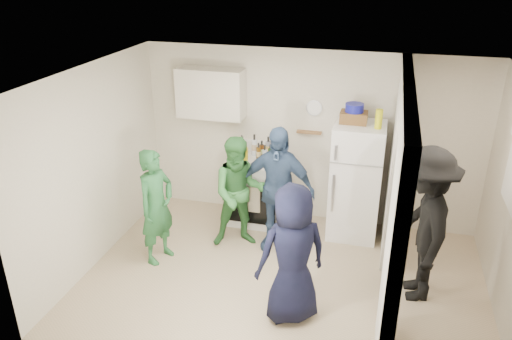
{
  "coord_description": "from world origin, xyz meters",
  "views": [
    {
      "loc": [
        0.99,
        -4.96,
        3.69
      ],
      "look_at": [
        -0.44,
        0.4,
        1.25
      ],
      "focal_mm": 35.0,
      "sensor_mm": 36.0,
      "label": 1
    }
  ],
  "objects_px": {
    "fridge": "(356,181)",
    "person_green_center": "(240,193)",
    "person_nook": "(423,225)",
    "person_navy": "(292,255)",
    "stove": "(257,190)",
    "person_denim": "(277,189)",
    "blue_bowl": "(355,108)",
    "person_green_left": "(157,207)",
    "yellow_cup_stack_top": "(379,119)",
    "wicker_basket": "(354,117)"
  },
  "relations": [
    {
      "from": "yellow_cup_stack_top",
      "to": "person_green_center",
      "type": "relative_size",
      "value": 0.16
    },
    {
      "from": "person_navy",
      "to": "stove",
      "type": "bearing_deg",
      "value": -98.24
    },
    {
      "from": "person_denim",
      "to": "blue_bowl",
      "type": "bearing_deg",
      "value": 42.59
    },
    {
      "from": "wicker_basket",
      "to": "yellow_cup_stack_top",
      "type": "relative_size",
      "value": 1.4
    },
    {
      "from": "wicker_basket",
      "to": "yellow_cup_stack_top",
      "type": "xyz_separation_m",
      "value": [
        0.32,
        -0.15,
        0.05
      ]
    },
    {
      "from": "fridge",
      "to": "person_navy",
      "type": "xyz_separation_m",
      "value": [
        -0.5,
        -1.95,
        -0.02
      ]
    },
    {
      "from": "fridge",
      "to": "person_nook",
      "type": "relative_size",
      "value": 0.89
    },
    {
      "from": "wicker_basket",
      "to": "person_green_center",
      "type": "bearing_deg",
      "value": -152.35
    },
    {
      "from": "fridge",
      "to": "wicker_basket",
      "type": "height_order",
      "value": "wicker_basket"
    },
    {
      "from": "person_navy",
      "to": "person_nook",
      "type": "distance_m",
      "value": 1.53
    },
    {
      "from": "stove",
      "to": "person_green_left",
      "type": "xyz_separation_m",
      "value": [
        -0.96,
        -1.31,
        0.27
      ]
    },
    {
      "from": "fridge",
      "to": "person_nook",
      "type": "height_order",
      "value": "person_nook"
    },
    {
      "from": "blue_bowl",
      "to": "person_denim",
      "type": "bearing_deg",
      "value": -142.64
    },
    {
      "from": "blue_bowl",
      "to": "fridge",
      "type": "bearing_deg",
      "value": -26.57
    },
    {
      "from": "blue_bowl",
      "to": "person_navy",
      "type": "relative_size",
      "value": 0.15
    },
    {
      "from": "person_navy",
      "to": "person_nook",
      "type": "relative_size",
      "value": 0.86
    },
    {
      "from": "person_green_center",
      "to": "person_nook",
      "type": "distance_m",
      "value": 2.34
    },
    {
      "from": "person_green_center",
      "to": "person_nook",
      "type": "height_order",
      "value": "person_nook"
    },
    {
      "from": "blue_bowl",
      "to": "person_nook",
      "type": "relative_size",
      "value": 0.13
    },
    {
      "from": "fridge",
      "to": "person_navy",
      "type": "relative_size",
      "value": 1.03
    },
    {
      "from": "blue_bowl",
      "to": "person_green_center",
      "type": "bearing_deg",
      "value": -152.35
    },
    {
      "from": "yellow_cup_stack_top",
      "to": "person_green_left",
      "type": "bearing_deg",
      "value": -155.39
    },
    {
      "from": "yellow_cup_stack_top",
      "to": "person_green_center",
      "type": "distance_m",
      "value": 2.02
    },
    {
      "from": "person_navy",
      "to": "person_nook",
      "type": "height_order",
      "value": "person_nook"
    },
    {
      "from": "person_navy",
      "to": "blue_bowl",
      "type": "bearing_deg",
      "value": -134.0
    },
    {
      "from": "person_green_center",
      "to": "person_navy",
      "type": "xyz_separation_m",
      "value": [
        0.96,
        -1.29,
        0.02
      ]
    },
    {
      "from": "person_green_center",
      "to": "person_denim",
      "type": "distance_m",
      "value": 0.5
    },
    {
      "from": "stove",
      "to": "yellow_cup_stack_top",
      "type": "xyz_separation_m",
      "value": [
        1.62,
        -0.13,
        1.27
      ]
    },
    {
      "from": "yellow_cup_stack_top",
      "to": "stove",
      "type": "bearing_deg",
      "value": 175.41
    },
    {
      "from": "wicker_basket",
      "to": "blue_bowl",
      "type": "height_order",
      "value": "blue_bowl"
    },
    {
      "from": "person_nook",
      "to": "person_green_center",
      "type": "bearing_deg",
      "value": -109.18
    },
    {
      "from": "person_denim",
      "to": "person_nook",
      "type": "relative_size",
      "value": 0.94
    },
    {
      "from": "person_navy",
      "to": "person_green_center",
      "type": "bearing_deg",
      "value": -86.08
    },
    {
      "from": "wicker_basket",
      "to": "blue_bowl",
      "type": "relative_size",
      "value": 1.46
    },
    {
      "from": "wicker_basket",
      "to": "person_green_left",
      "type": "relative_size",
      "value": 0.23
    },
    {
      "from": "wicker_basket",
      "to": "person_denim",
      "type": "height_order",
      "value": "wicker_basket"
    },
    {
      "from": "person_green_left",
      "to": "person_nook",
      "type": "distance_m",
      "value": 3.18
    },
    {
      "from": "fridge",
      "to": "person_green_center",
      "type": "xyz_separation_m",
      "value": [
        -1.46,
        -0.66,
        -0.05
      ]
    },
    {
      "from": "person_denim",
      "to": "fridge",
      "type": "bearing_deg",
      "value": 37.54
    },
    {
      "from": "person_green_center",
      "to": "person_navy",
      "type": "distance_m",
      "value": 1.6
    },
    {
      "from": "person_green_center",
      "to": "person_navy",
      "type": "relative_size",
      "value": 0.97
    },
    {
      "from": "fridge",
      "to": "blue_bowl",
      "type": "distance_m",
      "value": 1.02
    },
    {
      "from": "person_green_center",
      "to": "fridge",
      "type": "bearing_deg",
      "value": 4.1
    },
    {
      "from": "blue_bowl",
      "to": "person_denim",
      "type": "height_order",
      "value": "blue_bowl"
    },
    {
      "from": "blue_bowl",
      "to": "person_nook",
      "type": "xyz_separation_m",
      "value": [
        0.92,
        -1.24,
        -0.92
      ]
    },
    {
      "from": "stove",
      "to": "person_nook",
      "type": "height_order",
      "value": "person_nook"
    },
    {
      "from": "person_denim",
      "to": "person_navy",
      "type": "distance_m",
      "value": 1.42
    },
    {
      "from": "person_green_left",
      "to": "person_denim",
      "type": "height_order",
      "value": "person_denim"
    },
    {
      "from": "wicker_basket",
      "to": "person_nook",
      "type": "relative_size",
      "value": 0.19
    },
    {
      "from": "person_nook",
      "to": "person_navy",
      "type": "bearing_deg",
      "value": -66.23
    }
  ]
}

